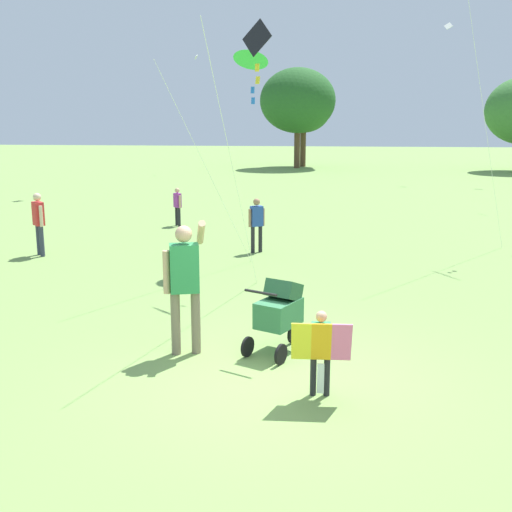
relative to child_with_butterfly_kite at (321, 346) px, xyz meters
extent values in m
plane|color=#75994C|center=(-0.52, 0.47, -0.63)|extent=(120.00, 120.00, 0.00)
cylinder|color=brown|center=(-1.69, 32.70, 0.49)|extent=(0.36, 0.36, 2.23)
ellipsoid|color=#235623|center=(-1.69, 32.70, 3.44)|extent=(4.59, 4.13, 3.90)
cylinder|color=brown|center=(-1.36, 33.85, 0.47)|extent=(0.36, 0.36, 2.19)
ellipsoid|color=#235623|center=(-1.36, 33.85, 2.93)|extent=(3.40, 3.06, 2.89)
cylinder|color=#232328|center=(0.08, 0.04, -0.37)|extent=(0.07, 0.07, 0.51)
cylinder|color=#232328|center=(-0.08, 0.04, -0.37)|extent=(0.07, 0.07, 0.51)
cube|color=#2D8C4C|center=(0.00, 0.04, 0.07)|extent=(0.23, 0.14, 0.38)
cylinder|color=tan|center=(0.14, 0.04, 0.04)|extent=(0.05, 0.05, 0.34)
cylinder|color=tan|center=(-0.14, 0.03, 0.04)|extent=(0.05, 0.05, 0.34)
sphere|color=tan|center=(0.00, 0.04, 0.34)|extent=(0.13, 0.13, 0.13)
cube|color=pink|center=(0.23, -0.13, 0.10)|extent=(0.23, 0.18, 0.48)
cube|color=#F4A319|center=(0.00, -0.14, 0.10)|extent=(0.23, 0.18, 0.48)
cube|color=yellow|center=(-0.22, -0.15, 0.10)|extent=(0.23, 0.18, 0.48)
cube|color=white|center=(0.01, -0.16, -0.33)|extent=(0.08, 0.01, 0.36)
cylinder|color=#7F705B|center=(-1.97, 1.15, -0.19)|extent=(0.13, 0.13, 0.88)
cylinder|color=#7F705B|center=(-1.70, 1.22, -0.19)|extent=(0.13, 0.13, 0.88)
cube|color=#2D8C4C|center=(-1.84, 1.19, 0.58)|extent=(0.43, 0.33, 0.66)
cylinder|color=tan|center=(-2.07, 1.13, 0.53)|extent=(0.09, 0.09, 0.58)
cylinder|color=tan|center=(-1.64, 1.39, 1.03)|extent=(0.23, 0.54, 0.41)
sphere|color=tan|center=(-1.84, 1.19, 1.04)|extent=(0.23, 0.23, 0.23)
cylinder|color=black|center=(-0.39, 1.75, -0.49)|extent=(0.16, 0.27, 0.28)
cylinder|color=black|center=(-0.99, 1.15, -0.49)|extent=(0.16, 0.27, 0.28)
cylinder|color=black|center=(-0.52, 0.92, -0.49)|extent=(0.16, 0.27, 0.28)
cube|color=#337247|center=(-0.58, 1.38, -0.07)|extent=(0.68, 0.77, 0.36)
cube|color=#235031|center=(-0.53, 1.49, 0.23)|extent=(0.56, 0.56, 0.35)
cylinder|color=black|center=(-0.79, 0.97, 0.33)|extent=(0.45, 0.25, 0.04)
cube|color=black|center=(-1.27, 5.03, 3.94)|extent=(0.60, 0.54, 0.71)
cube|color=yellow|center=(-1.26, 5.05, 3.42)|extent=(0.08, 0.04, 0.14)
cube|color=yellow|center=(-1.26, 5.07, 3.20)|extent=(0.09, 0.07, 0.14)
cylinder|color=silver|center=(-1.43, 3.18, 1.58)|extent=(0.33, 3.70, 4.42)
cylinder|color=silver|center=(3.49, 7.95, 2.59)|extent=(1.86, 2.10, 6.43)
cone|color=green|center=(-1.58, 6.85, 3.72)|extent=(0.89, 0.84, 0.39)
cube|color=blue|center=(-1.54, 6.82, 3.09)|extent=(0.08, 0.05, 0.14)
cube|color=blue|center=(-1.54, 6.84, 2.87)|extent=(0.08, 0.04, 0.14)
cylinder|color=silver|center=(-2.26, 5.49, 1.45)|extent=(1.37, 2.72, 4.15)
cube|color=white|center=(-7.24, 29.45, 5.73)|extent=(0.18, 0.32, 0.29)
cube|color=white|center=(5.75, 25.82, 6.73)|extent=(0.38, 0.32, 0.38)
cylinder|color=#232328|center=(-4.32, 11.33, -0.35)|extent=(0.08, 0.08, 0.55)
cylinder|color=#232328|center=(-4.21, 11.19, -0.35)|extent=(0.08, 0.08, 0.55)
cube|color=purple|center=(-4.27, 11.26, 0.14)|extent=(0.27, 0.28, 0.41)
cylinder|color=tan|center=(-4.36, 11.38, 0.11)|extent=(0.06, 0.06, 0.37)
cylinder|color=tan|center=(-4.17, 11.15, 0.11)|extent=(0.06, 0.06, 0.37)
sphere|color=tan|center=(-4.27, 11.26, 0.43)|extent=(0.14, 0.14, 0.14)
cylinder|color=#33384C|center=(-6.45, 6.85, -0.27)|extent=(0.10, 0.10, 0.72)
cylinder|color=#33384C|center=(-6.60, 7.02, -0.27)|extent=(0.10, 0.10, 0.72)
cube|color=red|center=(-6.53, 6.94, 0.36)|extent=(0.36, 0.36, 0.54)
cylinder|color=beige|center=(-6.40, 6.79, 0.33)|extent=(0.08, 0.08, 0.48)
cylinder|color=beige|center=(-6.66, 7.08, 0.33)|extent=(0.08, 0.08, 0.48)
sphere|color=beige|center=(-6.53, 6.94, 0.75)|extent=(0.19, 0.19, 0.19)
cylinder|color=#232328|center=(-1.65, 7.76, -0.31)|extent=(0.09, 0.09, 0.64)
cylinder|color=#232328|center=(-1.48, 7.87, -0.31)|extent=(0.09, 0.09, 0.64)
cube|color=#284CA8|center=(-1.57, 7.82, 0.25)|extent=(0.33, 0.29, 0.48)
cylinder|color=#A37556|center=(-1.71, 7.73, 0.22)|extent=(0.07, 0.07, 0.42)
cylinder|color=#A37556|center=(-1.42, 7.91, 0.22)|extent=(0.07, 0.07, 0.42)
sphere|color=#A37556|center=(-1.57, 7.82, 0.59)|extent=(0.16, 0.16, 0.16)
camera|label=1|loc=(-0.01, -6.90, 2.58)|focal=44.55mm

